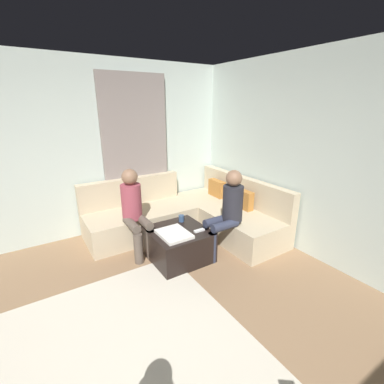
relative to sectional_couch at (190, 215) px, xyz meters
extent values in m
cube|color=silver|center=(2.08, 1.06, 1.07)|extent=(6.00, 0.12, 2.70)
cube|color=silver|center=(-0.86, -1.88, 1.07)|extent=(0.12, 6.00, 2.70)
cube|color=gray|center=(-0.76, -0.58, 0.97)|extent=(0.06, 1.10, 2.50)
cube|color=beige|center=(1.88, -1.78, -0.27)|extent=(2.60, 2.20, 0.01)
cube|color=#C6B593|center=(0.30, 0.53, -0.07)|extent=(2.10, 0.85, 0.42)
cube|color=#C6B593|center=(0.30, 0.88, 0.36)|extent=(2.10, 0.14, 0.45)
cube|color=#C6B593|center=(-0.32, -0.75, -0.07)|extent=(0.85, 1.70, 0.42)
cube|color=#C6B593|center=(-0.68, -0.75, 0.36)|extent=(0.14, 1.70, 0.45)
cube|color=#B27233|center=(-0.20, 0.70, 0.26)|extent=(0.36, 0.12, 0.36)
cube|color=#B27233|center=(0.50, 0.70, 0.26)|extent=(0.36, 0.12, 0.36)
cube|color=black|center=(0.63, -0.58, -0.07)|extent=(0.76, 0.76, 0.42)
cube|color=white|center=(0.73, -0.70, 0.16)|extent=(0.44, 0.36, 0.04)
cylinder|color=#334C72|center=(0.41, -0.40, 0.19)|extent=(0.08, 0.08, 0.10)
cube|color=white|center=(0.81, -0.36, 0.15)|extent=(0.05, 0.15, 0.02)
cylinder|color=#2D3347|center=(0.96, -0.25, -0.07)|extent=(0.12, 0.12, 0.42)
cylinder|color=#2D3347|center=(0.78, -0.25, -0.07)|extent=(0.12, 0.12, 0.42)
cylinder|color=#2D3347|center=(0.96, -0.05, 0.20)|extent=(0.12, 0.40, 0.12)
cylinder|color=#2D3347|center=(0.78, -0.05, 0.20)|extent=(0.12, 0.40, 0.12)
cylinder|color=#26262D|center=(0.87, 0.15, 0.45)|extent=(0.28, 0.28, 0.50)
sphere|color=#8C664C|center=(0.87, 0.15, 0.81)|extent=(0.22, 0.22, 0.22)
cylinder|color=brown|center=(0.45, -0.91, -0.07)|extent=(0.12, 0.12, 0.42)
cylinder|color=brown|center=(0.45, -1.09, -0.07)|extent=(0.12, 0.12, 0.42)
cylinder|color=brown|center=(0.25, -0.91, 0.20)|extent=(0.40, 0.12, 0.12)
cylinder|color=brown|center=(0.25, -1.09, 0.20)|extent=(0.40, 0.12, 0.12)
cylinder|color=#993F4C|center=(0.05, -1.00, 0.45)|extent=(0.28, 0.28, 0.50)
sphere|color=#8C664C|center=(0.05, -1.00, 0.81)|extent=(0.22, 0.22, 0.22)
camera|label=1|loc=(3.47, -2.17, 1.76)|focal=24.99mm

